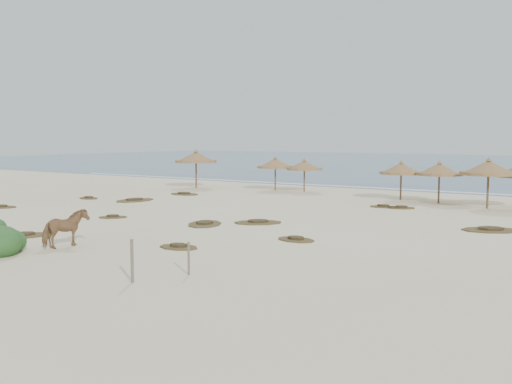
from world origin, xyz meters
TOP-DOWN VIEW (x-y plane):
  - ground at (0.00, 0.00)m, footprint 160.00×160.00m
  - ocean at (0.00, 75.00)m, footprint 200.00×100.00m
  - foam_line at (0.00, 26.00)m, footprint 70.00×0.60m
  - palapa_0 at (-12.90, 18.24)m, footprint 3.50×3.50m
  - palapa_1 at (-6.21, 19.91)m, footprint 3.41×3.41m
  - palapa_2 at (-3.73, 20.14)m, footprint 3.44×3.44m
  - palapa_3 at (4.49, 18.51)m, footprint 3.20×3.20m
  - palapa_4 at (7.08, 18.24)m, footprint 3.80×3.80m
  - palapa_5 at (10.27, 17.03)m, footprint 3.32×3.32m
  - horse at (-0.44, -4.52)m, footprint 1.01×1.80m
  - fence_post_near at (5.52, -6.85)m, footprint 0.12×0.12m
  - fence_post_far at (6.27, -5.24)m, footprint 0.08×0.08m
  - scrub_0 at (-13.99, 1.29)m, footprint 2.43×2.03m
  - scrub_1 at (-9.96, 8.37)m, footprint 1.98×2.94m
  - scrub_2 at (-5.08, 2.03)m, footprint 1.73×1.67m
  - scrub_3 at (2.24, 4.68)m, footprint 2.79×2.68m
  - scrub_4 at (6.10, 1.62)m, footprint 1.77×1.25m
  - scrub_5 at (12.17, 8.56)m, footprint 3.08×2.80m
  - scrub_6 at (-9.97, 13.35)m, footprint 2.59×1.84m
  - scrub_7 at (4.99, 14.15)m, footprint 1.82×1.32m
  - scrub_8 at (-13.55, 7.55)m, footprint 1.89×1.46m
  - scrub_9 at (0.37, 2.86)m, footprint 2.49×2.87m
  - scrub_10 at (6.06, 14.18)m, footprint 1.98×1.79m
  - scrub_11 at (-3.96, -3.92)m, footprint 2.25×2.48m
  - scrub_12 at (3.19, -2.22)m, footprint 1.69×1.18m

SIDE VIEW (x-z plane):
  - ground at x=0.00m, z-range 0.00..0.00m
  - ocean at x=0.00m, z-range 0.00..0.01m
  - foam_line at x=0.00m, z-range 0.00..0.01m
  - scrub_2 at x=-5.08m, z-range -0.03..0.13m
  - scrub_6 at x=-9.97m, z-range -0.03..0.13m
  - scrub_7 at x=4.99m, z-range -0.03..0.13m
  - scrub_8 at x=-13.55m, z-range -0.03..0.13m
  - scrub_0 at x=-13.99m, z-range -0.03..0.13m
  - scrub_1 at x=-9.96m, z-range -0.03..0.13m
  - scrub_3 at x=2.24m, z-range -0.03..0.13m
  - scrub_4 at x=6.10m, z-range -0.03..0.13m
  - scrub_5 at x=12.17m, z-range -0.03..0.13m
  - scrub_9 at x=0.37m, z-range -0.03..0.13m
  - scrub_12 at x=3.19m, z-range -0.03..0.13m
  - scrub_10 at x=6.06m, z-range -0.03..0.13m
  - scrub_11 at x=-3.96m, z-range -0.03..0.13m
  - fence_post_far at x=6.27m, z-range 0.00..1.01m
  - fence_post_near at x=5.52m, z-range 0.00..1.26m
  - horse at x=-0.44m, z-range 0.00..1.44m
  - palapa_2 at x=-3.73m, z-range 0.71..3.28m
  - palapa_3 at x=4.49m, z-range 0.74..3.40m
  - palapa_1 at x=-6.21m, z-range 0.74..3.44m
  - palapa_4 at x=7.08m, z-range 0.75..3.46m
  - palapa_5 at x=10.27m, z-range 0.83..3.86m
  - palapa_0 at x=-12.90m, z-range 0.88..4.09m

